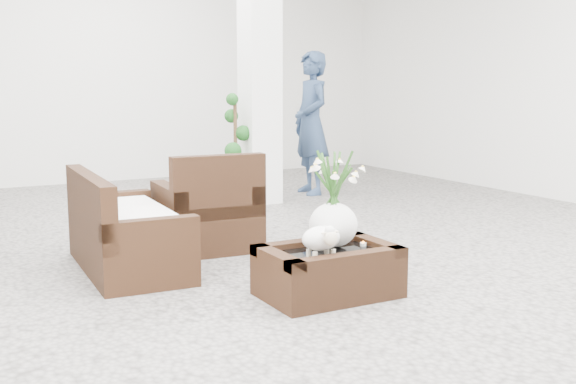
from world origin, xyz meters
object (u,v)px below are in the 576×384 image
coffee_table (328,274)px  loveseat (128,221)px  topiary (236,151)px  armchair (207,200)px

coffee_table → loveseat: loveseat is taller
coffee_table → loveseat: bearing=126.5°
loveseat → topiary: 2.96m
coffee_table → topiary: topiary is taller
armchair → loveseat: armchair is taller
armchair → topiary: size_ratio=0.66×
coffee_table → armchair: size_ratio=1.05×
coffee_table → armchair: (-0.20, 1.70, 0.27)m
armchair → loveseat: bearing=27.5°
armchair → loveseat: size_ratio=0.60×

